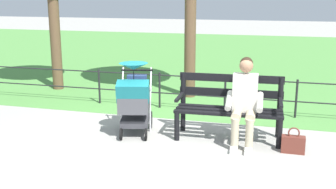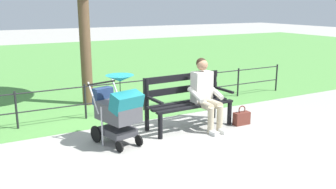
# 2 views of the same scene
# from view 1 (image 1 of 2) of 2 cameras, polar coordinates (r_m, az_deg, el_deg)

# --- Properties ---
(ground_plane) EXTENTS (60.00, 60.00, 0.00)m
(ground_plane) POSITION_cam_1_polar(r_m,az_deg,el_deg) (6.59, 0.50, -5.50)
(ground_plane) COLOR #9E9B93
(grass_lawn) EXTENTS (40.00, 16.00, 0.01)m
(grass_lawn) POSITION_cam_1_polar(r_m,az_deg,el_deg) (15.05, 9.23, 5.24)
(grass_lawn) COLOR #518E42
(grass_lawn) RESTS_ON ground
(park_bench) EXTENTS (1.62, 0.66, 0.96)m
(park_bench) POSITION_cam_1_polar(r_m,az_deg,el_deg) (6.38, 8.43, -1.34)
(park_bench) COLOR black
(park_bench) RESTS_ON ground
(person_on_bench) EXTENTS (0.55, 0.74, 1.28)m
(person_on_bench) POSITION_cam_1_polar(r_m,az_deg,el_deg) (6.11, 10.48, -0.64)
(person_on_bench) COLOR tan
(person_on_bench) RESTS_ON ground
(stroller) EXTENTS (0.69, 0.97, 1.15)m
(stroller) POSITION_cam_1_polar(r_m,az_deg,el_deg) (6.45, -4.61, -0.45)
(stroller) COLOR black
(stroller) RESTS_ON ground
(handbag) EXTENTS (0.32, 0.14, 0.37)m
(handbag) POSITION_cam_1_polar(r_m,az_deg,el_deg) (6.07, 16.83, -6.53)
(handbag) COLOR brown
(handbag) RESTS_ON ground
(park_fence) EXTENTS (8.90, 0.04, 0.70)m
(park_fence) POSITION_cam_1_polar(r_m,az_deg,el_deg) (7.76, 6.91, 0.62)
(park_fence) COLOR black
(park_fence) RESTS_ON ground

